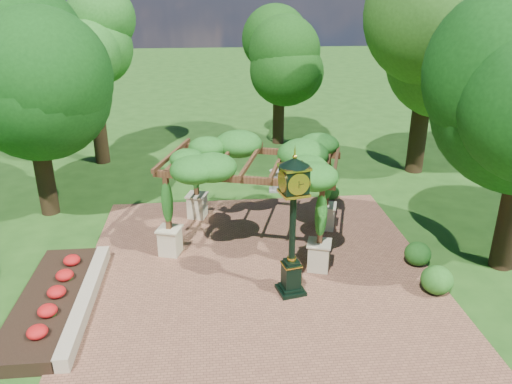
{
  "coord_description": "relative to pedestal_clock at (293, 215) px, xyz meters",
  "views": [
    {
      "loc": [
        -1.29,
        -10.7,
        7.66
      ],
      "look_at": [
        0.0,
        2.5,
        2.2
      ],
      "focal_mm": 35.0,
      "sensor_mm": 36.0,
      "label": 1
    }
  ],
  "objects": [
    {
      "name": "flower_bed",
      "position": [
        -6.25,
        -0.08,
        -2.15
      ],
      "size": [
        1.5,
        5.0,
        0.36
      ],
      "primitive_type": "cube",
      "color": "red",
      "rests_on": "ground"
    },
    {
      "name": "border_wall",
      "position": [
        -5.35,
        -0.08,
        -2.13
      ],
      "size": [
        0.35,
        5.0,
        0.4
      ],
      "primitive_type": "cube",
      "color": "#C6B793",
      "rests_on": "ground"
    },
    {
      "name": "tree_north",
      "position": [
        1.61,
        14.0,
        2.01
      ],
      "size": [
        3.51,
        3.51,
        6.34
      ],
      "color": "#382616",
      "rests_on": "ground"
    },
    {
      "name": "shrub_front",
      "position": [
        3.88,
        -0.4,
        -1.91
      ],
      "size": [
        0.96,
        0.96,
        0.77
      ],
      "primitive_type": "ellipsoid",
      "rotation": [
        0.0,
        0.0,
        -0.13
      ],
      "color": "#25611B",
      "rests_on": "brick_plaza"
    },
    {
      "name": "tree_west_near",
      "position": [
        -7.92,
        6.0,
        2.93
      ],
      "size": [
        4.3,
        4.3,
        7.67
      ],
      "color": "#322314",
      "rests_on": "ground"
    },
    {
      "name": "pedestal_clock",
      "position": [
        0.0,
        0.0,
        0.0
      ],
      "size": [
        0.91,
        0.91,
        3.89
      ],
      "rotation": [
        0.0,
        0.0,
        0.21
      ],
      "color": "black",
      "rests_on": "brick_plaza"
    },
    {
      "name": "shrub_mid",
      "position": [
        3.96,
        1.08,
        -1.95
      ],
      "size": [
        0.83,
        0.83,
        0.69
      ],
      "primitive_type": "ellipsoid",
      "rotation": [
        0.0,
        0.0,
        -0.08
      ],
      "color": "#1B4D15",
      "rests_on": "brick_plaza"
    },
    {
      "name": "brick_plaza",
      "position": [
        -0.75,
        0.42,
        -2.31
      ],
      "size": [
        10.0,
        12.0,
        0.04
      ],
      "primitive_type": "cube",
      "color": "brown",
      "rests_on": "ground"
    },
    {
      "name": "ground",
      "position": [
        -0.75,
        -0.58,
        -2.33
      ],
      "size": [
        120.0,
        120.0,
        0.0
      ],
      "primitive_type": "plane",
      "color": "#1E4714",
      "rests_on": "ground"
    },
    {
      "name": "pergola",
      "position": [
        -0.78,
        3.08,
        0.39
      ],
      "size": [
        5.99,
        4.67,
        3.31
      ],
      "rotation": [
        0.0,
        0.0,
        -0.3
      ],
      "color": "beige",
      "rests_on": "brick_plaza"
    },
    {
      "name": "tree_east_far",
      "position": [
        7.07,
        9.05,
        3.99
      ],
      "size": [
        4.9,
        4.9,
        9.21
      ],
      "color": "#322213",
      "rests_on": "ground"
    },
    {
      "name": "shrub_back",
      "position": [
        2.55,
        6.13,
        -1.98
      ],
      "size": [
        0.8,
        0.8,
        0.63
      ],
      "primitive_type": "ellipsoid",
      "rotation": [
        0.0,
        0.0,
        0.16
      ],
      "color": "#235F1B",
      "rests_on": "brick_plaza"
    },
    {
      "name": "tree_west_far",
      "position": [
        -7.06,
        11.65,
        3.06
      ],
      "size": [
        3.34,
        3.34,
        7.91
      ],
      "color": "#312313",
      "rests_on": "ground"
    },
    {
      "name": "sundial",
      "position": [
        0.55,
        7.28,
        -1.94
      ],
      "size": [
        0.56,
        0.56,
        0.89
      ],
      "rotation": [
        0.0,
        0.0,
        -0.14
      ],
      "color": "gray",
      "rests_on": "ground"
    }
  ]
}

